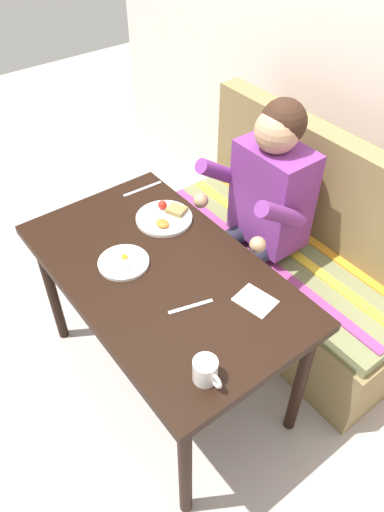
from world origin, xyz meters
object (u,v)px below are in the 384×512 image
plate_eggs (124,262)px  fork (191,307)px  table (162,285)px  person (260,204)px  napkin (255,301)px  coffee_mug (206,370)px  knife (143,189)px  couch (287,262)px  plate_breakfast (165,217)px

plate_eggs → fork: bearing=12.3°
table → fork: size_ratio=7.06×
person → napkin: bearing=-44.7°
coffee_mug → knife: 1.06m
plate_eggs → knife: plate_eggs is taller
couch → coffee_mug: bearing=-62.4°
couch → plate_breakfast: size_ratio=5.88×
knife → napkin: bearing=-1.2°
table → plate_eggs: size_ratio=5.94×
plate_breakfast → napkin: bearing=-1.2°
coffee_mug → napkin: size_ratio=0.85×
person → plate_breakfast: person is taller
napkin → knife: size_ratio=0.70×
napkin → coffee_mug: bearing=-67.2°
napkin → fork: (-0.12, -0.20, -0.00)m
napkin → knife: bearing=176.2°
person → knife: size_ratio=6.06×
table → napkin: 0.39m
fork → knife: bearing=176.0°
person → fork: bearing=-64.4°
fork → coffee_mug: bearing=-12.3°
couch → knife: couch is taller
table → person: (-0.07, 0.59, 0.09)m
couch → knife: bearing=-133.3°
knife → couch: bearing=49.3°
couch → fork: couch is taller
table → fork: (0.22, -0.02, 0.08)m
napkin → knife: (-0.84, 0.06, -0.00)m
couch → person: bearing=-112.5°
knife → person: bearing=42.4°
table → plate_eggs: (-0.12, -0.10, 0.09)m
table → plate_eggs: bearing=-140.5°
table → fork: 0.24m
fork → napkin: bearing=75.5°
couch → person: 0.45m
couch → knife: 0.83m
plate_eggs → coffee_mug: 0.61m
couch → fork: bearing=-74.3°
plate_breakfast → coffee_mug: size_ratio=2.08×
table → couch: size_ratio=0.83×
napkin → person: bearing=135.3°
couch → napkin: bearing=-59.7°
coffee_mug → plate_eggs: bearing=173.6°
plate_eggs → napkin: plate_eggs is taller
couch → knife: size_ratio=7.20×
plate_eggs → fork: (0.34, 0.07, -0.01)m
couch → plate_eggs: (-0.12, -0.86, 0.41)m
plate_eggs → knife: size_ratio=1.01×
couch → napkin: size_ratio=10.33×
plate_breakfast → plate_eggs: 0.32m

